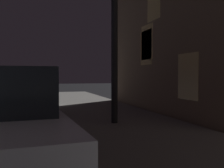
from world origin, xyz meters
The scene contains 2 objects.
car_silver centered at (2.85, 9.66, 0.72)m, with size 2.01×4.53×1.43m.
car_blue centered at (2.85, 15.93, 0.71)m, with size 2.21×4.67×1.43m.
Camera 1 is at (3.44, -0.50, 1.34)m, focal length 41.78 mm.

